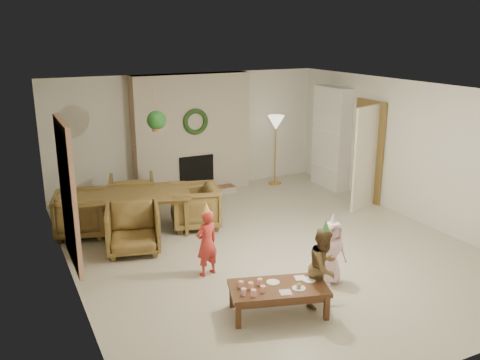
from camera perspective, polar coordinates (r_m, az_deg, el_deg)
floor at (r=8.36m, az=3.08°, el=-7.37°), size 7.00×7.00×0.00m
ceiling at (r=7.70m, az=3.37°, el=9.93°), size 7.00×7.00×0.00m
wall_back at (r=11.04m, az=-5.73°, el=5.28°), size 7.00×0.00×7.00m
wall_front at (r=5.35m, az=22.05°, el=-8.16°), size 7.00×0.00×7.00m
wall_left at (r=7.03m, az=-18.66°, el=-2.00°), size 0.00×7.00×7.00m
wall_right at (r=9.72m, az=18.86°, el=2.95°), size 0.00×7.00×7.00m
fireplace_mass at (r=10.85m, az=-5.35°, el=5.10°), size 2.50×0.40×2.50m
fireplace_hearth at (r=10.83m, az=-4.53°, el=-1.41°), size 1.60×0.30×0.12m
fireplace_firebox at (r=10.87m, az=-4.90°, el=0.80°), size 0.75×0.12×0.75m
fireplace_wreath at (r=10.59m, az=-4.95°, el=6.47°), size 0.54×0.10×0.54m
floor_lamp_base at (r=11.67m, az=3.89°, el=-0.32°), size 0.29×0.29×0.03m
floor_lamp_post at (r=11.48m, az=3.95°, el=3.07°), size 0.03×0.03×1.40m
floor_lamp_shade at (r=11.35m, az=4.02°, el=6.38°), size 0.37×0.37×0.31m
bookshelf_carcass at (r=11.36m, az=10.08°, el=4.65°), size 0.30×1.00×2.20m
bookshelf_shelf_a at (r=11.49m, az=9.84°, el=1.47°), size 0.30×0.92×0.03m
bookshelf_shelf_b at (r=11.40m, az=9.94°, el=3.41°), size 0.30×0.92×0.03m
bookshelf_shelf_c at (r=11.32m, az=10.04°, el=5.38°), size 0.30×0.92×0.03m
bookshelf_shelf_d at (r=11.25m, az=10.14°, el=7.38°), size 0.30×0.92×0.03m
books_row_lower at (r=11.33m, az=10.23°, el=1.96°), size 0.20×0.40×0.24m
books_row_mid at (r=11.40m, az=9.74°, el=4.14°), size 0.20×0.44×0.24m
books_row_upper at (r=11.20m, az=10.28°, el=5.94°), size 0.20×0.36×0.22m
door_frame at (r=10.60m, az=14.07°, el=3.13°), size 0.05×0.86×2.04m
door_leaf at (r=10.09m, az=13.78°, el=2.37°), size 0.77×0.32×2.00m
curtain_panel at (r=7.22m, az=-18.58°, el=-1.51°), size 0.06×1.20×2.00m
dining_table at (r=9.01m, az=-11.83°, el=-3.56°), size 2.16×1.54×0.69m
dining_chair_near at (r=8.19m, az=-11.79°, el=-5.33°), size 0.99×1.01×0.76m
dining_chair_far at (r=9.81m, az=-11.89°, el=-1.68°), size 0.99×1.01×0.76m
dining_chair_left at (r=9.05m, az=-17.28°, el=-3.64°), size 1.01×0.99×0.76m
dining_chair_right at (r=9.05m, az=-5.04°, el=-2.93°), size 1.01×0.99×0.76m
hanging_plant_cord at (r=8.61m, az=-9.34°, el=8.08°), size 0.01×0.01×0.70m
hanging_plant_pot at (r=8.66m, az=-9.23°, el=5.79°), size 0.16×0.16×0.12m
hanging_plant_foliage at (r=8.64m, az=-9.27°, el=6.57°), size 0.32×0.32×0.32m
coffee_table_top at (r=6.39m, az=4.30°, el=-11.91°), size 1.30×0.91×0.05m
coffee_table_apron at (r=6.42m, az=4.29°, el=-12.41°), size 1.19×0.79×0.07m
coffee_leg_fl at (r=6.18m, az=-0.20°, el=-14.87°), size 0.08×0.08×0.31m
coffee_leg_fr at (r=6.42m, az=9.60°, el=-13.84°), size 0.08×0.08×0.31m
coffee_leg_bl at (r=6.59m, az=-0.90°, el=-12.72°), size 0.08×0.08×0.31m
coffee_leg_br at (r=6.82m, az=8.27°, el=-11.86°), size 0.08×0.08×0.31m
cup_a at (r=6.16m, az=0.41°, el=-12.31°), size 0.08×0.08×0.08m
cup_b at (r=6.32m, az=0.12°, el=-11.53°), size 0.08×0.08×0.08m
cup_c at (r=6.14m, az=1.51°, el=-12.43°), size 0.08×0.08×0.08m
cup_d at (r=6.29m, az=1.19°, el=-11.64°), size 0.08×0.08×0.08m
cup_e at (r=6.22m, az=2.56°, el=-12.01°), size 0.08×0.08×0.08m
cup_f at (r=6.38m, az=2.21°, el=-11.24°), size 0.08×0.08×0.08m
plate_a at (r=6.46m, az=3.68°, el=-11.26°), size 0.20×0.20×0.01m
plate_b at (r=6.36m, az=6.55°, el=-11.84°), size 0.20×0.20×0.01m
plate_c at (r=6.56m, az=7.66°, el=-10.95°), size 0.20×0.20×0.01m
food_scoop at (r=6.34m, az=6.56°, el=-11.56°), size 0.08×0.08×0.06m
napkin_left at (r=6.25m, az=5.09°, el=-12.33°), size 0.17×0.17×0.01m
napkin_right at (r=6.60m, az=6.71°, el=-10.75°), size 0.17×0.17×0.01m
child_red at (r=7.26m, az=-3.72°, el=-7.00°), size 0.40×0.32×0.97m
party_hat_red at (r=7.07m, az=-3.80°, el=-3.08°), size 0.14×0.14×0.18m
child_plaid at (r=6.59m, az=9.28°, el=-9.51°), size 0.61×0.56×1.02m
party_hat_plaid at (r=6.37m, az=9.51°, el=-5.08°), size 0.13×0.13×0.17m
child_pink at (r=7.17m, az=10.13°, el=-7.89°), size 0.45×0.30×0.89m
party_hat_pink at (r=6.99m, az=10.33°, el=-4.29°), size 0.14×0.14×0.16m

